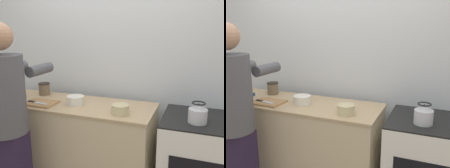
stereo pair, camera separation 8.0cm
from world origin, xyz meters
TOP-DOWN VIEW (x-y plane):
  - wall_back at (0.00, 0.70)m, footprint 8.00×0.05m
  - counter at (-0.38, 0.29)m, footprint 1.73×0.60m
  - person at (-0.67, -0.25)m, footprint 0.39×0.62m
  - cutting_board at (-0.61, 0.15)m, footprint 0.31×0.23m
  - knife at (-0.64, 0.12)m, footprint 0.23×0.07m
  - kettle at (0.85, 0.21)m, footprint 0.15×0.15m
  - bowl_prep at (-0.29, 0.25)m, footprint 0.17×0.17m
  - bowl_mixing at (0.21, 0.14)m, footprint 0.15×0.15m
  - canister_jar at (-0.78, 0.45)m, footprint 0.13×0.13m
  - book_stack at (-1.05, 0.20)m, footprint 0.23×0.27m

SIDE VIEW (x-z plane):
  - counter at x=-0.38m, z-range 0.00..0.93m
  - person at x=-0.67m, z-range 0.08..1.79m
  - cutting_board at x=-0.61m, z-range 0.93..0.95m
  - knife at x=-0.64m, z-range 0.95..0.96m
  - book_stack at x=-1.05m, z-range 0.93..1.02m
  - bowl_prep at x=-0.29m, z-range 0.93..1.02m
  - bowl_mixing at x=0.21m, z-range 0.93..1.02m
  - kettle at x=0.85m, z-range 0.90..1.08m
  - canister_jar at x=-0.78m, z-range 0.93..1.07m
  - wall_back at x=0.00m, z-range 0.00..2.60m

